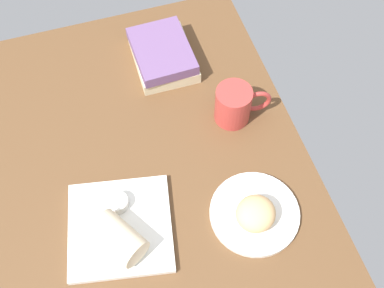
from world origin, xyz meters
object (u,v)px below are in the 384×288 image
(sauce_cup, at_px, (117,202))
(breakfast_wrap, at_px, (119,238))
(scone_pastry, at_px, (256,214))
(square_plate, at_px, (120,227))
(book_stack, at_px, (163,54))
(coffee_mug, at_px, (235,104))
(round_plate, at_px, (254,213))

(sauce_cup, bearing_deg, breakfast_wrap, 170.93)
(sauce_cup, height_order, breakfast_wrap, breakfast_wrap)
(scone_pastry, xyz_separation_m, sauce_cup, (0.13, 0.29, -0.02))
(square_plate, xyz_separation_m, sauce_cup, (0.05, -0.01, 0.02))
(square_plate, xyz_separation_m, book_stack, (0.45, -0.23, 0.03))
(scone_pastry, height_order, sauce_cup, scone_pastry)
(scone_pastry, bearing_deg, square_plate, 75.99)
(coffee_mug, bearing_deg, scone_pastry, 169.30)
(round_plate, distance_m, sauce_cup, 0.32)
(round_plate, relative_size, book_stack, 0.98)
(round_plate, distance_m, coffee_mug, 0.29)
(breakfast_wrap, xyz_separation_m, book_stack, (0.49, -0.24, -0.02))
(sauce_cup, relative_size, coffee_mug, 0.35)
(book_stack, bearing_deg, sauce_cup, 151.10)
(scone_pastry, height_order, book_stack, scone_pastry)
(square_plate, relative_size, sauce_cup, 4.62)
(breakfast_wrap, bearing_deg, sauce_cup, 49.40)
(breakfast_wrap, bearing_deg, scone_pastry, -37.68)
(breakfast_wrap, height_order, book_stack, breakfast_wrap)
(breakfast_wrap, distance_m, coffee_mug, 0.45)
(square_plate, bearing_deg, round_plate, -101.03)
(round_plate, relative_size, scone_pastry, 2.27)
(round_plate, height_order, sauce_cup, sauce_cup)
(book_stack, relative_size, coffee_mug, 1.45)
(round_plate, bearing_deg, book_stack, 8.76)
(square_plate, relative_size, book_stack, 1.10)
(scone_pastry, distance_m, book_stack, 0.53)
(book_stack, distance_m, coffee_mug, 0.27)
(scone_pastry, bearing_deg, round_plate, -26.17)
(breakfast_wrap, bearing_deg, coffee_mug, 4.07)
(coffee_mug, bearing_deg, breakfast_wrap, 125.59)
(square_plate, bearing_deg, scone_pastry, -104.01)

